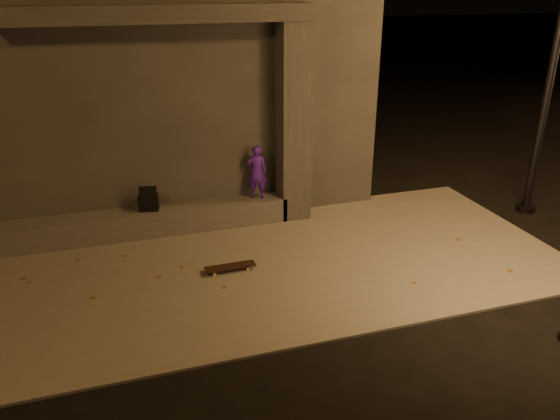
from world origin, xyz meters
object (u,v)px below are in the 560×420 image
object	(u,v)px
column	(293,124)
backpack	(148,201)
skateboarder	(257,172)
skateboard	(230,267)

from	to	relation	value
column	backpack	distance (m)	2.95
column	skateboarder	bearing A→B (deg)	180.00
backpack	skateboard	distance (m)	2.17
column	backpack	xyz separation A→B (m)	(-2.70, -0.00, -1.19)
column	skateboard	distance (m)	3.00
backpack	skateboarder	bearing A→B (deg)	10.78
backpack	column	bearing A→B (deg)	10.78
skateboard	skateboarder	bearing A→B (deg)	62.11
backpack	skateboard	xyz separation A→B (m)	(1.05, -1.82, -0.54)
backpack	skateboard	size ratio (longest dim) A/B	0.60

